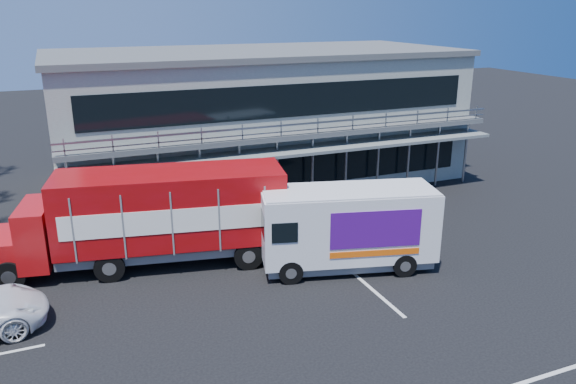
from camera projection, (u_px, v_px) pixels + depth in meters
name	position (u px, v px, depth m)	size (l,w,h in m)	color
ground	(322.00, 301.00, 19.11)	(120.00, 120.00, 0.00)	black
building	(257.00, 115.00, 32.16)	(22.40, 12.00, 7.30)	gray
red_truck	(152.00, 215.00, 21.26)	(11.28, 4.55, 3.70)	#AC0D10
white_van	(348.00, 227.00, 21.06)	(6.83, 3.79, 3.17)	silver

